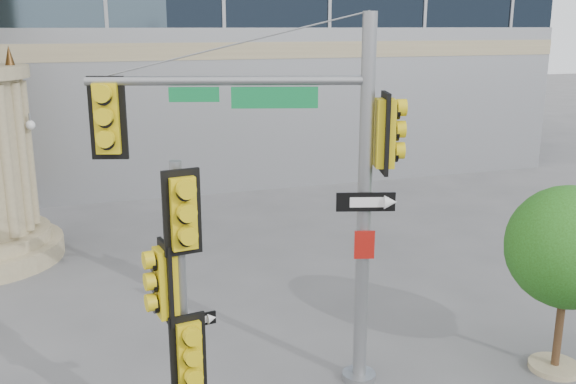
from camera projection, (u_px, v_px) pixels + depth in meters
name	position (u px, v px, depth m)	size (l,w,h in m)	color
main_signal_pole	(296.00, 165.00, 10.34)	(4.75, 1.78, 6.29)	slate
secondary_signal_pole	(180.00, 300.00, 8.38)	(0.80, 0.58, 4.43)	slate
street_tree	(569.00, 252.00, 11.15)	(2.20, 2.15, 3.44)	#988967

